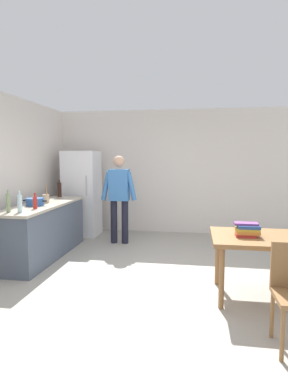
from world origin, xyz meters
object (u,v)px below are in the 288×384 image
at_px(refrigerator, 82,193).
at_px(cooking_pot, 35,202).
at_px(utensil_jar, 46,198).
at_px(bottle_vinegar_tall, 8,203).
at_px(dining_table, 273,243).
at_px(bottle_water_clear, 20,203).
at_px(book_stack, 247,230).
at_px(person, 119,193).
at_px(bottle_wine_dark, 60,190).
at_px(bottle_sauce_red, 35,202).

bearing_deg(refrigerator, cooking_pot, -94.23).
height_order(utensil_jar, bottle_vinegar_tall, same).
bearing_deg(dining_table, bottle_water_clear, 175.37).
height_order(utensil_jar, book_stack, utensil_jar).
bearing_deg(bottle_vinegar_tall, person, 58.97).
distance_m(person, book_stack, 3.00).
relative_size(cooking_pot, bottle_wine_dark, 1.18).
height_order(refrigerator, dining_table, refrigerator).
distance_m(person, bottle_sauce_red, 1.80).
distance_m(utensil_jar, bottle_sauce_red, 0.63).
bearing_deg(bottle_vinegar_tall, bottle_wine_dark, 90.64).
height_order(cooking_pot, book_stack, cooking_pot).
height_order(dining_table, cooking_pot, cooking_pot).
xyz_separation_m(person, bottle_sauce_red, (-0.93, -1.54, 0.02)).
bearing_deg(bottle_water_clear, cooking_pot, 99.62).
height_order(bottle_water_clear, book_stack, bottle_water_clear).
bearing_deg(utensil_jar, dining_table, -19.79).
bearing_deg(person, refrigerator, 149.77).
bearing_deg(bottle_vinegar_tall, cooking_pot, 84.90).
bearing_deg(cooking_pot, bottle_wine_dark, 93.93).
bearing_deg(refrigerator, bottle_sauce_red, -89.35).
distance_m(utensil_jar, book_stack, 3.36).
height_order(refrigerator, bottle_water_clear, refrigerator).
height_order(utensil_jar, bottle_sauce_red, utensil_jar).
height_order(cooking_pot, bottle_vinegar_tall, bottle_vinegar_tall).
bearing_deg(cooking_pot, bottle_vinegar_tall, -95.10).
bearing_deg(dining_table, bottle_vinegar_tall, 175.91).
xyz_separation_m(cooking_pot, bottle_sauce_red, (0.16, -0.29, 0.04)).
relative_size(refrigerator, bottle_vinegar_tall, 5.62).
distance_m(bottle_water_clear, bottle_sauce_red, 0.34).
height_order(dining_table, bottle_wine_dark, bottle_wine_dark).
height_order(person, bottle_sauce_red, person).
relative_size(dining_table, bottle_water_clear, 4.67).
bearing_deg(utensil_jar, bottle_water_clear, -85.42).
bearing_deg(book_stack, person, 133.13).
height_order(bottle_sauce_red, book_stack, bottle_sauce_red).
bearing_deg(bottle_wine_dark, person, 5.88).
distance_m(dining_table, utensil_jar, 3.63).
relative_size(person, bottle_wine_dark, 5.00).
xyz_separation_m(dining_table, bottle_water_clear, (-3.33, 0.27, 0.35)).
relative_size(refrigerator, book_stack, 6.31).
distance_m(person, cooking_pot, 1.65).
height_order(dining_table, bottle_water_clear, bottle_water_clear).
height_order(bottle_vinegar_tall, book_stack, bottle_vinegar_tall).
bearing_deg(bottle_water_clear, refrigerator, 89.37).
height_order(bottle_wine_dark, bottle_sauce_red, bottle_wine_dark).
bearing_deg(bottle_water_clear, bottle_sauce_red, 81.51).
distance_m(utensil_jar, bottle_wine_dark, 0.81).
distance_m(bottle_water_clear, book_stack, 3.05).
distance_m(cooking_pot, bottle_sauce_red, 0.33).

